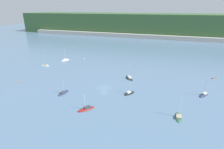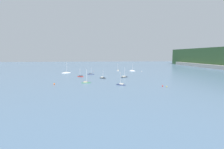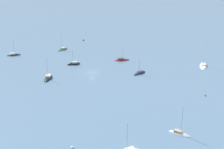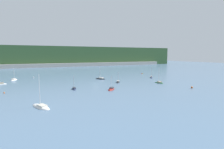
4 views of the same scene
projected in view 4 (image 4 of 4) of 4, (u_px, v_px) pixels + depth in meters
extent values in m
plane|color=slate|center=(96.00, 83.00, 94.76)|extent=(600.00, 600.00, 0.00)
cube|color=#385B33|center=(55.00, 56.00, 252.13)|extent=(364.10, 63.32, 26.69)
cube|color=#B7B2A8|center=(58.00, 65.00, 221.70)|extent=(309.49, 6.00, 4.60)
ellipsoid|color=white|center=(41.00, 107.00, 51.85)|extent=(6.06, 9.22, 1.27)
cube|color=beige|center=(42.00, 106.00, 51.31)|extent=(3.02, 3.69, 0.49)
cylinder|color=silver|center=(39.00, 90.00, 51.56)|extent=(0.14, 0.14, 9.52)
ellipsoid|color=maroon|center=(111.00, 90.00, 77.80)|extent=(5.90, 6.48, 1.31)
cube|color=#333842|center=(112.00, 88.00, 78.23)|extent=(2.71, 2.82, 0.65)
cylinder|color=silver|center=(111.00, 82.00, 77.11)|extent=(0.14, 0.14, 6.01)
ellipsoid|color=black|center=(118.00, 82.00, 97.96)|extent=(4.42, 5.43, 2.00)
cube|color=beige|center=(118.00, 81.00, 97.44)|extent=(2.07, 2.28, 0.66)
cylinder|color=#B2B2B7|center=(118.00, 76.00, 97.84)|extent=(0.14, 0.14, 5.72)
ellipsoid|color=#2D6647|center=(159.00, 83.00, 95.89)|extent=(2.44, 6.40, 1.21)
cube|color=tan|center=(160.00, 82.00, 95.37)|extent=(1.65, 2.32, 0.67)
cylinder|color=silver|center=(159.00, 75.00, 95.67)|extent=(0.14, 0.14, 8.30)
ellipsoid|color=silver|center=(14.00, 80.00, 106.81)|extent=(4.53, 6.61, 1.58)
cube|color=beige|center=(14.00, 79.00, 106.22)|extent=(2.30, 2.68, 0.70)
cylinder|color=silver|center=(14.00, 73.00, 106.65)|extent=(0.14, 0.14, 7.57)
ellipsoid|color=black|center=(100.00, 79.00, 111.38)|extent=(6.06, 7.32, 1.52)
cube|color=beige|center=(101.00, 78.00, 110.99)|extent=(2.82, 3.08, 0.81)
cylinder|color=silver|center=(100.00, 73.00, 111.10)|extent=(0.14, 0.14, 7.39)
ellipsoid|color=white|center=(1.00, 84.00, 91.39)|extent=(5.75, 2.08, 1.18)
cube|color=tan|center=(1.00, 83.00, 91.55)|extent=(2.12, 1.28, 0.65)
ellipsoid|color=#232D4C|center=(151.00, 78.00, 117.92)|extent=(4.82, 5.88, 1.59)
cube|color=beige|center=(151.00, 77.00, 118.30)|extent=(2.20, 2.44, 0.74)
cylinder|color=#B2B2B7|center=(152.00, 72.00, 117.18)|extent=(0.14, 0.14, 7.04)
ellipsoid|color=#232D4C|center=(74.00, 89.00, 79.02)|extent=(2.57, 6.38, 1.55)
cube|color=#333842|center=(74.00, 88.00, 78.48)|extent=(1.51, 2.38, 0.48)
cylinder|color=#B2B2B7|center=(74.00, 82.00, 78.95)|extent=(0.14, 0.14, 5.75)
sphere|color=red|center=(142.00, 74.00, 140.47)|extent=(0.67, 0.67, 0.67)
sphere|color=white|center=(34.00, 77.00, 117.54)|extent=(0.72, 0.72, 0.72)
sphere|color=orange|center=(192.00, 87.00, 81.12)|extent=(0.87, 0.87, 0.87)
sphere|color=orange|center=(4.00, 93.00, 70.20)|extent=(0.51, 0.51, 0.51)
sphere|color=yellow|center=(143.00, 73.00, 142.64)|extent=(0.57, 0.57, 0.57)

